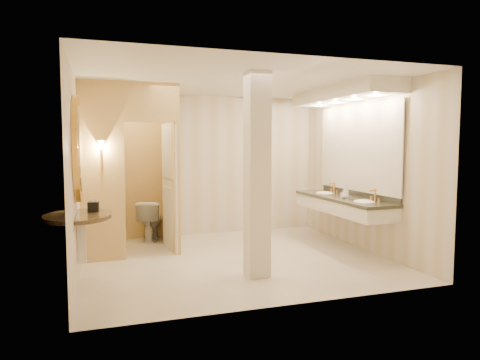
{
  "coord_description": "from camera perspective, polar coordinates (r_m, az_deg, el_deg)",
  "views": [
    {
      "loc": [
        -1.91,
        -6.17,
        1.76
      ],
      "look_at": [
        0.14,
        0.2,
        1.2
      ],
      "focal_mm": 32.0,
      "sensor_mm": 36.0,
      "label": 1
    }
  ],
  "objects": [
    {
      "name": "floor",
      "position": [
        6.7,
        -0.63,
        -10.46
      ],
      "size": [
        4.5,
        4.5,
        0.0
      ],
      "primitive_type": "plane",
      "color": "beige",
      "rests_on": "ground"
    },
    {
      "name": "ceiling",
      "position": [
        6.53,
        -0.65,
        13.05
      ],
      "size": [
        4.5,
        4.5,
        0.0
      ],
      "primitive_type": "plane",
      "rotation": [
        3.14,
        0.0,
        0.0
      ],
      "color": "silver",
      "rests_on": "wall_back"
    },
    {
      "name": "wall_back",
      "position": [
        8.4,
        -4.68,
        1.95
      ],
      "size": [
        4.5,
        0.02,
        2.7
      ],
      "primitive_type": "cube",
      "color": "beige",
      "rests_on": "floor"
    },
    {
      "name": "wall_front",
      "position": [
        4.61,
        6.74,
        -0.35
      ],
      "size": [
        4.5,
        0.02,
        2.7
      ],
      "primitive_type": "cube",
      "color": "beige",
      "rests_on": "floor"
    },
    {
      "name": "wall_left",
      "position": [
        6.2,
        -20.94,
        0.67
      ],
      "size": [
        0.02,
        4.0,
        2.7
      ],
      "primitive_type": "cube",
      "color": "beige",
      "rests_on": "floor"
    },
    {
      "name": "wall_right",
      "position": [
        7.46,
        16.11,
        1.43
      ],
      "size": [
        0.02,
        4.0,
        2.7
      ],
      "primitive_type": "cube",
      "color": "beige",
      "rests_on": "floor"
    },
    {
      "name": "toilet_closet",
      "position": [
        7.2,
        -11.44,
        1.69
      ],
      "size": [
        1.5,
        1.55,
        2.7
      ],
      "color": "#E9C37A",
      "rests_on": "floor"
    },
    {
      "name": "wall_sconce",
      "position": [
        6.6,
        -18.02,
        4.3
      ],
      "size": [
        0.14,
        0.14,
        0.42
      ],
      "color": "#D68F44",
      "rests_on": "toilet_closet"
    },
    {
      "name": "vanity",
      "position": [
        7.41,
        13.84,
        3.61
      ],
      "size": [
        0.75,
        2.49,
        2.09
      ],
      "color": "silver",
      "rests_on": "floor"
    },
    {
      "name": "console_shelf",
      "position": [
        5.74,
        -20.8,
        0.34
      ],
      "size": [
        1.03,
        1.03,
        1.97
      ],
      "color": "black",
      "rests_on": "floor"
    },
    {
      "name": "pillar",
      "position": [
        5.63,
        2.29,
        0.6
      ],
      "size": [
        0.29,
        0.29,
        2.7
      ],
      "primitive_type": "cube",
      "color": "silver",
      "rests_on": "floor"
    },
    {
      "name": "tissue_box",
      "position": [
        5.95,
        -18.96,
        -3.38
      ],
      "size": [
        0.15,
        0.15,
        0.13
      ],
      "primitive_type": "cube",
      "rotation": [
        0.0,
        0.0,
        -0.12
      ],
      "color": "black",
      "rests_on": "console_shelf"
    },
    {
      "name": "toilet",
      "position": [
        8.08,
        -11.87,
        -5.24
      ],
      "size": [
        0.59,
        0.81,
        0.74
      ],
      "primitive_type": "imported",
      "rotation": [
        0.0,
        0.0,
        2.87
      ],
      "color": "white",
      "rests_on": "floor"
    },
    {
      "name": "soap_bottle_a",
      "position": [
        7.31,
        13.56,
        -1.83
      ],
      "size": [
        0.06,
        0.06,
        0.12
      ],
      "primitive_type": "imported",
      "rotation": [
        0.0,
        0.0,
        0.04
      ],
      "color": "beige",
      "rests_on": "vanity"
    },
    {
      "name": "soap_bottle_b",
      "position": [
        7.24,
        13.82,
        -1.97
      ],
      "size": [
        0.09,
        0.09,
        0.11
      ],
      "primitive_type": "imported",
      "rotation": [
        0.0,
        0.0,
        0.04
      ],
      "color": "silver",
      "rests_on": "vanity"
    },
    {
      "name": "soap_bottle_c",
      "position": [
        7.28,
        13.96,
        -1.42
      ],
      "size": [
        0.12,
        0.12,
        0.24
      ],
      "primitive_type": "imported",
      "rotation": [
        0.0,
        0.0,
        -0.31
      ],
      "color": "#C6B28C",
      "rests_on": "vanity"
    }
  ]
}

